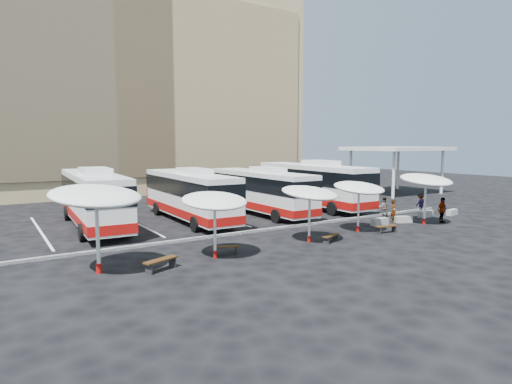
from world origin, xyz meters
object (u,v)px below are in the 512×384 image
conc_bench_1 (403,219)px  passenger_0 (394,211)px  sunshade_3 (359,188)px  bus_2 (261,190)px  wood_bench_2 (331,237)px  conc_bench_0 (380,222)px  conc_bench_2 (426,214)px  passenger_1 (384,207)px  sunshade_2 (310,193)px  passenger_2 (442,210)px  passenger_3 (421,203)px  bus_0 (93,197)px  sunshade_4 (426,180)px  wood_bench_3 (387,227)px  sunshade_1 (215,201)px  sunshade_0 (96,196)px  bus_3 (312,183)px  wood_bench_0 (161,262)px  bus_1 (189,194)px  conc_bench_3 (452,212)px  wood_bench_1 (226,248)px

conc_bench_1 → passenger_0: bearing=123.0°
sunshade_3 → bus_2: bearing=98.4°
wood_bench_2 → conc_bench_0: (6.30, 2.03, -0.08)m
conc_bench_2 → passenger_1: size_ratio=0.86×
sunshade_2 → passenger_2: bearing=-1.7°
conc_bench_2 → passenger_3: passenger_3 is taller
bus_0 → sunshade_4: bus_0 is taller
sunshade_2 → wood_bench_3: 6.24m
bus_2 → conc_bench_2: bearing=-39.9°
sunshade_4 → wood_bench_3: sunshade_4 is taller
passenger_1 → sunshade_2: bearing=57.6°
sunshade_1 → passenger_0: size_ratio=2.13×
sunshade_0 → wood_bench_3: (17.00, -0.91, -2.98)m
bus_3 → passenger_2: bus_3 is taller
wood_bench_0 → conc_bench_2: size_ratio=1.31×
wood_bench_0 → passenger_0: 18.22m
bus_2 → conc_bench_0: bearing=-63.4°
bus_1 → bus_2: bearing=-1.2°
conc_bench_1 → passenger_1: 2.28m
bus_0 → passenger_0: bearing=-24.4°
bus_3 → conc_bench_3: bearing=-52.9°
conc_bench_1 → passenger_0: passenger_0 is taller
conc_bench_2 → passenger_1: 3.22m
bus_1 → wood_bench_2: (3.86, -10.71, -1.63)m
wood_bench_1 → passenger_0: passenger_0 is taller
sunshade_1 → conc_bench_0: size_ratio=2.54×
sunshade_2 → sunshade_3: sunshade_2 is taller
sunshade_4 → wood_bench_2: sunshade_4 is taller
bus_2 → conc_bench_0: size_ratio=9.00×
bus_1 → passenger_2: 17.92m
bus_3 → wood_bench_3: bearing=-104.1°
sunshade_0 → sunshade_1: size_ratio=1.46×
sunshade_0 → wood_bench_0: sunshade_0 is taller
passenger_0 → wood_bench_1: bearing=160.7°
wood_bench_1 → wood_bench_0: bearing=-165.8°
sunshade_2 → sunshade_4: sunshade_4 is taller
sunshade_0 → conc_bench_2: 24.25m
bus_2 → conc_bench_1: size_ratio=9.71×
wood_bench_2 → conc_bench_3: bearing=7.5°
sunshade_1 → passenger_0: 15.35m
conc_bench_3 → passenger_1: passenger_1 is taller
bus_0 → wood_bench_3: size_ratio=8.31×
sunshade_1 → passenger_1: 16.46m
sunshade_4 → wood_bench_1: size_ratio=2.84×
bus_2 → passenger_3: bearing=-31.7°
bus_3 → conc_bench_3: bus_3 is taller
sunshade_4 → passenger_0: (-1.08, 1.73, -2.27)m
bus_0 → passenger_2: 23.89m
sunshade_2 → conc_bench_3: 15.56m
sunshade_1 → conc_bench_1: 15.74m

